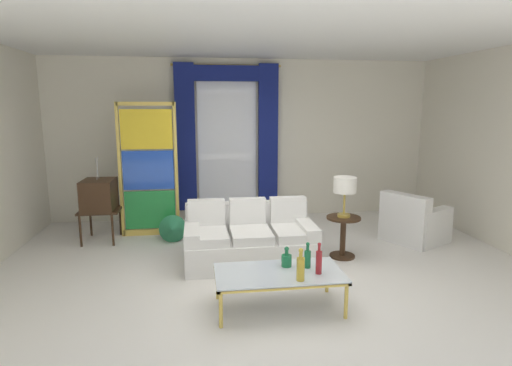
# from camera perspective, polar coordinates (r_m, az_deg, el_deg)

# --- Properties ---
(ground_plane) EXTENTS (16.00, 16.00, 0.00)m
(ground_plane) POSITION_cam_1_polar(r_m,az_deg,el_deg) (5.38, 2.02, -12.82)
(ground_plane) COLOR white
(wall_rear) EXTENTS (8.00, 0.12, 3.00)m
(wall_rear) POSITION_cam_1_polar(r_m,az_deg,el_deg) (8.00, -1.76, 6.00)
(wall_rear) COLOR silver
(wall_rear) RESTS_ON ground
(wall_right) EXTENTS (0.12, 7.00, 3.00)m
(wall_right) POSITION_cam_1_polar(r_m,az_deg,el_deg) (7.13, 31.58, 3.89)
(wall_right) COLOR silver
(wall_right) RESTS_ON ground
(ceiling_slab) EXTENTS (8.00, 7.60, 0.04)m
(ceiling_slab) POSITION_cam_1_polar(r_m,az_deg,el_deg) (5.80, 0.76, 19.34)
(ceiling_slab) COLOR white
(curtained_window) EXTENTS (2.00, 0.17, 2.70)m
(curtained_window) POSITION_cam_1_polar(r_m,az_deg,el_deg) (7.79, -3.98, 7.63)
(curtained_window) COLOR white
(curtained_window) RESTS_ON ground
(couch_white_long) EXTENTS (1.76, 0.93, 0.86)m
(couch_white_long) POSITION_cam_1_polar(r_m,az_deg,el_deg) (5.79, -0.94, -7.86)
(couch_white_long) COLOR white
(couch_white_long) RESTS_ON ground
(coffee_table) EXTENTS (1.35, 0.70, 0.41)m
(coffee_table) POSITION_cam_1_polar(r_m,az_deg,el_deg) (4.49, 3.17, -12.51)
(coffee_table) COLOR silver
(coffee_table) RESTS_ON ground
(bottle_blue_decanter) EXTENTS (0.07, 0.07, 0.29)m
(bottle_blue_decanter) POSITION_cam_1_polar(r_m,az_deg,el_deg) (4.57, 7.10, -10.17)
(bottle_blue_decanter) COLOR #196B3D
(bottle_blue_decanter) RESTS_ON coffee_table
(bottle_crystal_tall) EXTENTS (0.08, 0.08, 0.34)m
(bottle_crystal_tall) POSITION_cam_1_polar(r_m,az_deg,el_deg) (4.24, 6.16, -11.48)
(bottle_crystal_tall) COLOR gold
(bottle_crystal_tall) RESTS_ON coffee_table
(bottle_amber_squat) EXTENTS (0.06, 0.06, 0.34)m
(bottle_amber_squat) POSITION_cam_1_polar(r_m,az_deg,el_deg) (4.43, 8.65, -10.57)
(bottle_amber_squat) COLOR maroon
(bottle_amber_squat) RESTS_ON coffee_table
(bottle_ruby_flask) EXTENTS (0.11, 0.11, 0.22)m
(bottle_ruby_flask) POSITION_cam_1_polar(r_m,az_deg,el_deg) (4.60, 4.23, -10.46)
(bottle_ruby_flask) COLOR #196B3D
(bottle_ruby_flask) RESTS_ON coffee_table
(vintage_tv) EXTENTS (0.62, 0.61, 1.35)m
(vintage_tv) POSITION_cam_1_polar(r_m,az_deg,el_deg) (7.00, -20.80, -1.73)
(vintage_tv) COLOR #382314
(vintage_tv) RESTS_ON ground
(armchair_white) EXTENTS (1.10, 1.09, 0.80)m
(armchair_white) POSITION_cam_1_polar(r_m,az_deg,el_deg) (7.08, 20.81, -5.28)
(armchair_white) COLOR white
(armchair_white) RESTS_ON ground
(stained_glass_divider) EXTENTS (0.95, 0.05, 2.20)m
(stained_glass_divider) POSITION_cam_1_polar(r_m,az_deg,el_deg) (7.00, -14.58, 1.37)
(stained_glass_divider) COLOR gold
(stained_glass_divider) RESTS_ON ground
(peacock_figurine) EXTENTS (0.44, 0.60, 0.50)m
(peacock_figurine) POSITION_cam_1_polar(r_m,az_deg,el_deg) (6.68, -11.44, -6.32)
(peacock_figurine) COLOR beige
(peacock_figurine) RESTS_ON ground
(round_side_table) EXTENTS (0.48, 0.48, 0.59)m
(round_side_table) POSITION_cam_1_polar(r_m,az_deg,el_deg) (6.06, 11.89, -6.76)
(round_side_table) COLOR #382314
(round_side_table) RESTS_ON ground
(table_lamp_brass) EXTENTS (0.32, 0.32, 0.57)m
(table_lamp_brass) POSITION_cam_1_polar(r_m,az_deg,el_deg) (5.89, 12.14, -0.50)
(table_lamp_brass) COLOR #B29338
(table_lamp_brass) RESTS_ON round_side_table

